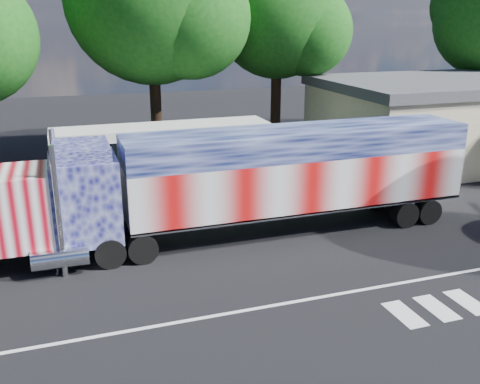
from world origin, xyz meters
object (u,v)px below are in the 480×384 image
object	(u,v)px
semi_truck	(236,181)
woman	(59,254)
tree_ne_a	(280,16)
coach_bus	(163,155)

from	to	relation	value
semi_truck	woman	size ratio (longest dim) A/B	13.84
semi_truck	tree_ne_a	xyz separation A→B (m)	(7.90, 14.68, 6.47)
tree_ne_a	coach_bus	bearing A→B (deg)	-145.26
woman	tree_ne_a	distance (m)	23.30
coach_bus	woman	size ratio (longest dim) A/B	7.12
woman	tree_ne_a	bearing A→B (deg)	63.23
semi_truck	coach_bus	distance (m)	8.35
semi_truck	tree_ne_a	world-z (taller)	tree_ne_a
semi_truck	tree_ne_a	distance (m)	17.88
coach_bus	tree_ne_a	size ratio (longest dim) A/B	0.88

